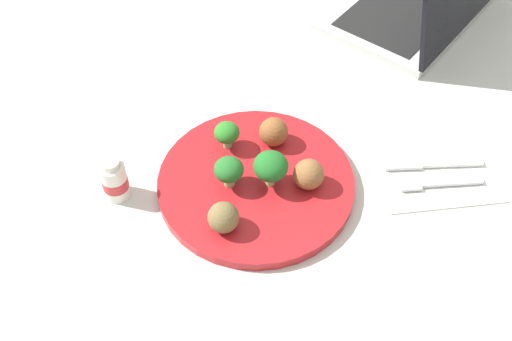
# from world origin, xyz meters

# --- Properties ---
(ground_plane) EXTENTS (4.00, 4.00, 0.00)m
(ground_plane) POSITION_xyz_m (0.00, 0.00, 0.00)
(ground_plane) COLOR beige
(plate) EXTENTS (0.28, 0.28, 0.02)m
(plate) POSITION_xyz_m (0.00, 0.00, 0.01)
(plate) COLOR red
(plate) RESTS_ON ground_plane
(broccoli_floret_mid_right) EXTENTS (0.05, 0.05, 0.06)m
(broccoli_floret_mid_right) POSITION_xyz_m (-0.02, 0.01, 0.05)
(broccoli_floret_mid_right) COLOR #ABC26C
(broccoli_floret_mid_right) RESTS_ON plate
(broccoli_floret_mid_left) EXTENTS (0.04, 0.04, 0.05)m
(broccoli_floret_mid_left) POSITION_xyz_m (0.04, 0.00, 0.05)
(broccoli_floret_mid_left) COLOR #A3B777
(broccoli_floret_mid_left) RESTS_ON plate
(broccoli_floret_near_rim) EXTENTS (0.04, 0.04, 0.04)m
(broccoli_floret_near_rim) POSITION_xyz_m (0.03, -0.07, 0.04)
(broccoli_floret_near_rim) COLOR #8CC06F
(broccoli_floret_near_rim) RESTS_ON plate
(meatball_mid_left) EXTENTS (0.04, 0.04, 0.04)m
(meatball_mid_left) POSITION_xyz_m (0.06, 0.07, 0.04)
(meatball_mid_left) COLOR brown
(meatball_mid_left) RESTS_ON plate
(meatball_front_left) EXTENTS (0.04, 0.04, 0.04)m
(meatball_front_left) POSITION_xyz_m (-0.07, 0.02, 0.04)
(meatball_front_left) COLOR brown
(meatball_front_left) RESTS_ON plate
(meatball_far_rim) EXTENTS (0.04, 0.04, 0.04)m
(meatball_far_rim) POSITION_xyz_m (-0.04, -0.07, 0.04)
(meatball_far_rim) COLOR brown
(meatball_far_rim) RESTS_ON plate
(napkin) EXTENTS (0.18, 0.13, 0.01)m
(napkin) POSITION_xyz_m (-0.26, 0.03, 0.00)
(napkin) COLOR white
(napkin) RESTS_ON ground_plane
(fork) EXTENTS (0.12, 0.03, 0.01)m
(fork) POSITION_xyz_m (-0.25, 0.05, 0.01)
(fork) COLOR silver
(fork) RESTS_ON napkin
(knife) EXTENTS (0.15, 0.04, 0.01)m
(knife) POSITION_xyz_m (-0.26, 0.01, 0.01)
(knife) COLOR white
(knife) RESTS_ON napkin
(yogurt_bottle) EXTENTS (0.04, 0.04, 0.07)m
(yogurt_bottle) POSITION_xyz_m (0.19, -0.03, 0.03)
(yogurt_bottle) COLOR white
(yogurt_bottle) RESTS_ON ground_plane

